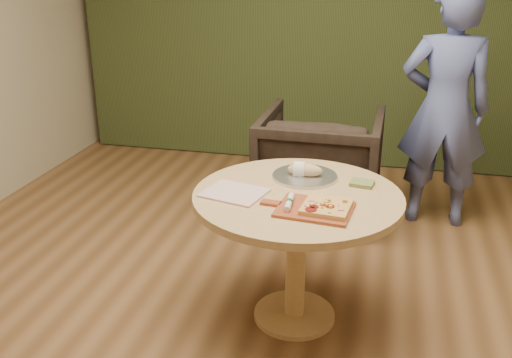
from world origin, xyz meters
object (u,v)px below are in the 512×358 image
at_px(pizza_paddle, 313,209).
at_px(bread_roll, 303,170).
at_px(flatbread_pizza, 326,207).
at_px(serving_tray, 305,176).
at_px(person_standing, 445,109).
at_px(cutlery_roll, 289,202).
at_px(pedestal_table, 297,218).
at_px(armchair, 321,159).

height_order(pizza_paddle, bread_roll, bread_roll).
relative_size(flatbread_pizza, bread_roll, 1.25).
height_order(serving_tray, person_standing, person_standing).
relative_size(flatbread_pizza, cutlery_roll, 1.21).
relative_size(pizza_paddle, serving_tray, 1.29).
relative_size(serving_tray, bread_roll, 1.84).
distance_m(bread_roll, person_standing, 1.49).
xyz_separation_m(pedestal_table, serving_tray, (-0.00, 0.23, 0.15)).
xyz_separation_m(flatbread_pizza, cutlery_roll, (-0.18, 0.01, 0.00)).
distance_m(cutlery_roll, serving_tray, 0.42).
height_order(pizza_paddle, person_standing, person_standing).
distance_m(pizza_paddle, bread_roll, 0.43).
distance_m(cutlery_roll, person_standing, 1.85).
relative_size(pedestal_table, cutlery_roll, 5.43).
xyz_separation_m(serving_tray, person_standing, (0.80, 1.24, 0.11)).
bearing_deg(pedestal_table, armchair, 92.08).
xyz_separation_m(pedestal_table, pizza_paddle, (0.10, -0.19, 0.15)).
xyz_separation_m(cutlery_roll, bread_roll, (0.00, 0.41, 0.01)).
bearing_deg(cutlery_roll, pedestal_table, 83.33).
xyz_separation_m(armchair, person_standing, (0.85, 0.08, 0.42)).
xyz_separation_m(bread_roll, armchair, (-0.04, 1.16, -0.34)).
bearing_deg(bread_roll, armchair, 92.03).
height_order(bread_roll, armchair, armchair).
relative_size(cutlery_roll, person_standing, 0.11).
distance_m(pedestal_table, flatbread_pizza, 0.30).
xyz_separation_m(serving_tray, armchair, (-0.05, 1.16, -0.31)).
height_order(pizza_paddle, flatbread_pizza, flatbread_pizza).
relative_size(cutlery_roll, bread_roll, 1.03).
distance_m(pedestal_table, pizza_paddle, 0.26).
xyz_separation_m(bread_roll, person_standing, (0.81, 1.24, 0.07)).
bearing_deg(pedestal_table, serving_tray, 90.13).
bearing_deg(pizza_paddle, serving_tray, 109.56).
bearing_deg(flatbread_pizza, pedestal_table, 131.52).
relative_size(pizza_paddle, armchair, 0.51).
height_order(pedestal_table, bread_roll, bread_roll).
bearing_deg(bread_roll, serving_tray, 0.00).
relative_size(pizza_paddle, person_standing, 0.26).
relative_size(serving_tray, armchair, 0.39).
height_order(flatbread_pizza, serving_tray, flatbread_pizza).
xyz_separation_m(pedestal_table, flatbread_pizza, (0.17, -0.19, 0.17)).
bearing_deg(pedestal_table, bread_roll, 92.31).
bearing_deg(armchair, pizza_paddle, 96.41).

